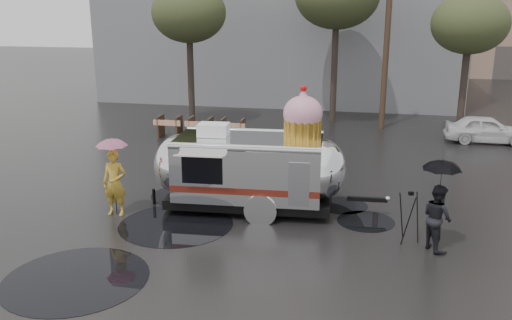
% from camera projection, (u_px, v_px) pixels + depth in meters
% --- Properties ---
extents(ground, '(120.00, 120.00, 0.00)m').
position_uv_depth(ground, '(286.00, 237.00, 14.21)').
color(ground, black).
rests_on(ground, ground).
extents(puddles, '(8.66, 8.35, 0.01)m').
position_uv_depth(puddles, '(180.00, 234.00, 14.41)').
color(puddles, black).
rests_on(puddles, ground).
extents(utility_pole, '(1.60, 0.28, 9.00)m').
position_uv_depth(utility_pole, '(387.00, 33.00, 25.59)').
color(utility_pole, '#473323').
rests_on(utility_pole, ground).
extents(tree_left, '(3.64, 3.64, 6.95)m').
position_uv_depth(tree_left, '(189.00, 14.00, 26.35)').
color(tree_left, '#382D26').
rests_on(tree_left, ground).
extents(tree_right, '(3.36, 3.36, 6.42)m').
position_uv_depth(tree_right, '(470.00, 25.00, 23.81)').
color(tree_right, '#382D26').
rests_on(tree_right, ground).
extents(barricade_row, '(4.30, 0.80, 1.00)m').
position_uv_depth(barricade_row, '(201.00, 128.00, 24.57)').
color(barricade_row, '#473323').
rests_on(barricade_row, ground).
extents(airstream_trailer, '(7.09, 2.99, 3.82)m').
position_uv_depth(airstream_trailer, '(252.00, 166.00, 15.83)').
color(airstream_trailer, silver).
rests_on(airstream_trailer, ground).
extents(person_left, '(0.70, 0.47, 1.93)m').
position_uv_depth(person_left, '(115.00, 183.00, 15.52)').
color(person_left, gold).
rests_on(person_left, ground).
extents(umbrella_pink, '(1.09, 1.09, 2.30)m').
position_uv_depth(umbrella_pink, '(112.00, 151.00, 15.26)').
color(umbrella_pink, pink).
rests_on(umbrella_pink, ground).
extents(person_right, '(0.80, 0.92, 1.68)m').
position_uv_depth(person_right, '(437.00, 217.00, 13.30)').
color(person_right, black).
rests_on(person_right, ground).
extents(umbrella_black, '(1.15, 1.15, 2.34)m').
position_uv_depth(umbrella_black, '(441.00, 175.00, 13.00)').
color(umbrella_black, black).
rests_on(umbrella_black, ground).
extents(tripod, '(0.56, 0.53, 1.37)m').
position_uv_depth(tripod, '(409.00, 213.00, 13.74)').
color(tripod, black).
rests_on(tripod, ground).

